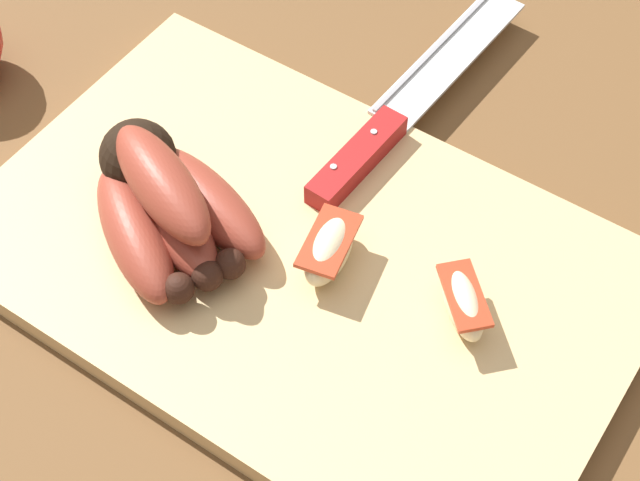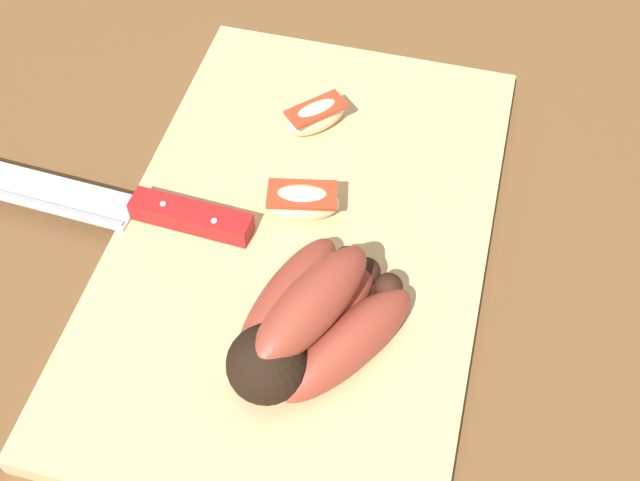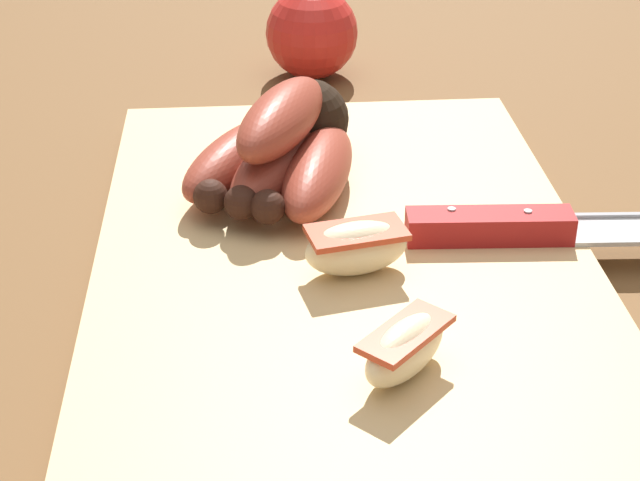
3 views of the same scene
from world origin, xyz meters
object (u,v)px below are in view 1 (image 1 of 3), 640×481
banana_bunch (164,202)px  chefs_knife (388,120)px  apple_wedge_middle (465,299)px  apple_wedge_near (329,249)px

banana_bunch → chefs_knife: size_ratio=0.54×
banana_bunch → apple_wedge_middle: (-0.21, -0.05, -0.01)m
chefs_knife → apple_wedge_middle: (-0.13, 0.12, 0.01)m
banana_bunch → apple_wedge_near: size_ratio=2.34×
chefs_knife → apple_wedge_middle: bearing=138.3°
apple_wedge_near → apple_wedge_middle: (-0.10, -0.02, -0.00)m
banana_bunch → apple_wedge_middle: banana_bunch is taller
banana_bunch → apple_wedge_near: (-0.11, -0.04, -0.01)m
apple_wedge_middle → banana_bunch: bearing=14.0°
banana_bunch → apple_wedge_middle: bearing=-166.0°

